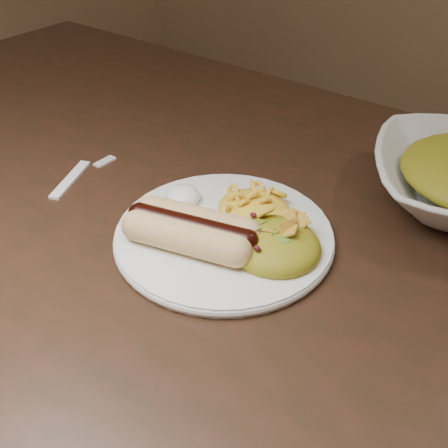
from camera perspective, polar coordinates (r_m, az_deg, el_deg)
The scene contains 7 objects.
table at distance 0.77m, azimuth -3.77°, elevation -3.09°, with size 1.60×0.90×0.75m.
plate at distance 0.64m, azimuth 0.00°, elevation -1.22°, with size 0.26×0.26×0.01m, color white.
hotdog at distance 0.60m, azimuth -3.57°, elevation -0.56°, with size 0.14×0.10×0.04m.
mac_and_cheese at distance 0.65m, azimuth 3.31°, elevation 2.58°, with size 0.10×0.09×0.04m, color yellow.
sour_cream at distance 0.68m, azimuth -4.53°, elevation 3.41°, with size 0.05×0.05×0.03m, color white.
taco_salad at distance 0.59m, azimuth 5.49°, elevation -1.45°, with size 0.11×0.10×0.05m.
fork at distance 0.78m, azimuth -16.39°, elevation 4.69°, with size 0.02×0.14×0.00m, color white.
Camera 1 is at (0.40, -0.44, 1.15)m, focal length 42.00 mm.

